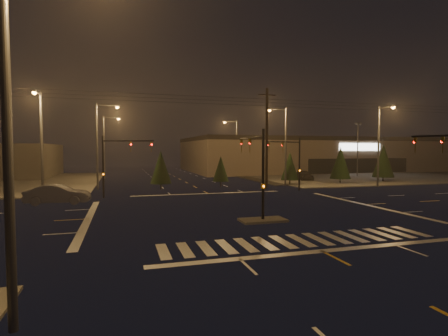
% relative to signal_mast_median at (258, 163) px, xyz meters
% --- Properties ---
extents(ground, '(140.00, 140.00, 0.00)m').
position_rel_signal_mast_median_xyz_m(ground, '(-0.00, 3.07, -3.75)').
color(ground, black).
rests_on(ground, ground).
extents(sidewalk_ne, '(36.00, 36.00, 0.12)m').
position_rel_signal_mast_median_xyz_m(sidewalk_ne, '(30.00, 33.07, -3.69)').
color(sidewalk_ne, '#4E4B45').
rests_on(sidewalk_ne, ground).
extents(median_island, '(3.00, 1.60, 0.15)m').
position_rel_signal_mast_median_xyz_m(median_island, '(-0.00, -0.93, -3.68)').
color(median_island, '#4E4B45').
rests_on(median_island, ground).
extents(crosswalk, '(15.00, 2.60, 0.01)m').
position_rel_signal_mast_median_xyz_m(crosswalk, '(-0.00, -5.93, -3.75)').
color(crosswalk, beige).
rests_on(crosswalk, ground).
extents(stop_bar_near, '(16.00, 0.50, 0.01)m').
position_rel_signal_mast_median_xyz_m(stop_bar_near, '(-0.00, -7.93, -3.75)').
color(stop_bar_near, beige).
rests_on(stop_bar_near, ground).
extents(stop_bar_far, '(16.00, 0.50, 0.01)m').
position_rel_signal_mast_median_xyz_m(stop_bar_far, '(-0.00, 14.07, -3.75)').
color(stop_bar_far, beige).
rests_on(stop_bar_far, ground).
extents(parking_lot, '(50.00, 24.00, 0.08)m').
position_rel_signal_mast_median_xyz_m(parking_lot, '(35.00, 31.07, -3.71)').
color(parking_lot, black).
rests_on(parking_lot, ground).
extents(retail_building, '(60.20, 28.30, 7.20)m').
position_rel_signal_mast_median_xyz_m(retail_building, '(35.00, 49.06, 0.09)').
color(retail_building, '#6B5A4D').
rests_on(retail_building, ground).
extents(signal_mast_median, '(0.25, 4.59, 6.00)m').
position_rel_signal_mast_median_xyz_m(signal_mast_median, '(0.00, 0.00, 0.00)').
color(signal_mast_median, black).
rests_on(signal_mast_median, ground).
extents(signal_mast_ne, '(4.84, 1.86, 6.00)m').
position_rel_signal_mast_median_xyz_m(signal_mast_ne, '(9.50, 13.21, 0.04)').
color(signal_mast_ne, black).
rests_on(signal_mast_ne, ground).
extents(signal_mast_nw, '(4.84, 1.86, 6.00)m').
position_rel_signal_mast_median_xyz_m(signal_mast_nw, '(-9.50, 13.21, 0.04)').
color(signal_mast_nw, black).
rests_on(signal_mast_nw, ground).
extents(streetlight_0, '(2.77, 0.32, 10.00)m').
position_rel_signal_mast_median_xyz_m(streetlight_0, '(-11.18, -11.93, 2.05)').
color(streetlight_0, '#38383A').
rests_on(streetlight_0, ground).
extents(streetlight_1, '(2.77, 0.32, 10.00)m').
position_rel_signal_mast_median_xyz_m(streetlight_1, '(-11.18, 21.07, 2.05)').
color(streetlight_1, '#38383A').
rests_on(streetlight_1, ground).
extents(streetlight_2, '(2.77, 0.32, 10.00)m').
position_rel_signal_mast_median_xyz_m(streetlight_2, '(-11.18, 37.07, 2.05)').
color(streetlight_2, '#38383A').
rests_on(streetlight_2, ground).
extents(streetlight_3, '(2.77, 0.32, 10.00)m').
position_rel_signal_mast_median_xyz_m(streetlight_3, '(11.18, 19.07, 2.05)').
color(streetlight_3, '#38383A').
rests_on(streetlight_3, ground).
extents(streetlight_4, '(2.77, 0.32, 10.00)m').
position_rel_signal_mast_median_xyz_m(streetlight_4, '(11.18, 39.07, 2.05)').
color(streetlight_4, '#38383A').
rests_on(streetlight_4, ground).
extents(streetlight_5, '(0.32, 2.77, 10.00)m').
position_rel_signal_mast_median_xyz_m(streetlight_5, '(-16.00, 14.26, 2.05)').
color(streetlight_5, '#38383A').
rests_on(streetlight_5, ground).
extents(streetlight_6, '(0.32, 2.77, 10.00)m').
position_rel_signal_mast_median_xyz_m(streetlight_6, '(22.00, 14.26, 2.05)').
color(streetlight_6, '#38383A').
rests_on(streetlight_6, ground).
extents(utility_pole_1, '(2.20, 0.32, 12.00)m').
position_rel_signal_mast_median_xyz_m(utility_pole_1, '(8.00, 17.07, 2.38)').
color(utility_pole_1, black).
rests_on(utility_pole_1, ground).
extents(conifer_0, '(2.32, 2.32, 4.33)m').
position_rel_signal_mast_median_xyz_m(conifer_0, '(12.50, 19.79, -1.24)').
color(conifer_0, black).
rests_on(conifer_0, ground).
extents(conifer_1, '(2.79, 2.79, 5.06)m').
position_rel_signal_mast_median_xyz_m(conifer_1, '(19.99, 19.50, -0.87)').
color(conifer_1, black).
rests_on(conifer_1, ground).
extents(conifer_2, '(3.03, 3.03, 5.44)m').
position_rel_signal_mast_median_xyz_m(conifer_2, '(27.60, 20.12, -0.68)').
color(conifer_2, black).
rests_on(conifer_2, ground).
extents(conifer_3, '(2.47, 2.47, 4.56)m').
position_rel_signal_mast_median_xyz_m(conifer_3, '(-4.40, 19.35, -1.12)').
color(conifer_3, black).
rests_on(conifer_3, ground).
extents(conifer_4, '(2.03, 2.03, 3.87)m').
position_rel_signal_mast_median_xyz_m(conifer_4, '(3.12, 20.17, -1.47)').
color(conifer_4, black).
rests_on(conifer_4, ground).
extents(car_parked, '(2.51, 4.80, 1.56)m').
position_rel_signal_mast_median_xyz_m(car_parked, '(17.72, 25.50, -2.97)').
color(car_parked, black).
rests_on(car_parked, ground).
extents(car_crossing, '(5.28, 2.18, 1.70)m').
position_rel_signal_mast_median_xyz_m(car_crossing, '(-14.05, 10.58, -2.90)').
color(car_crossing, slate).
rests_on(car_crossing, ground).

